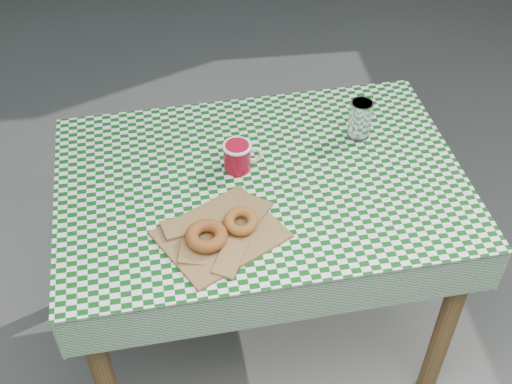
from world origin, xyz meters
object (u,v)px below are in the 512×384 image
at_px(table, 261,265).
at_px(drinking_glass, 360,120).
at_px(coffee_mug, 237,157).
at_px(paper_bag, 221,234).

bearing_deg(table, drinking_glass, 22.48).
height_order(coffee_mug, drinking_glass, drinking_glass).
relative_size(table, paper_bag, 3.84).
xyz_separation_m(table, coffee_mug, (-0.06, 0.05, 0.42)).
relative_size(coffee_mug, drinking_glass, 1.25).
bearing_deg(coffee_mug, drinking_glass, 10.77).
distance_m(paper_bag, drinking_glass, 0.58).
bearing_deg(paper_bag, table, 57.10).
distance_m(paper_bag, coffee_mug, 0.27).
bearing_deg(drinking_glass, table, -153.51).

